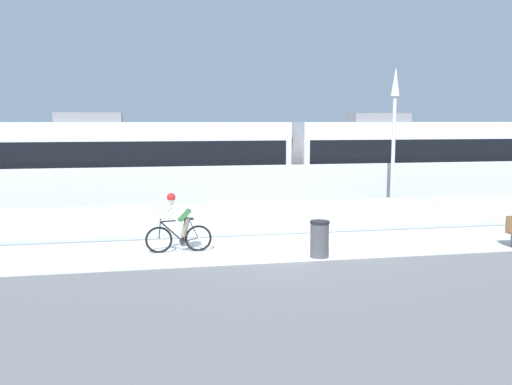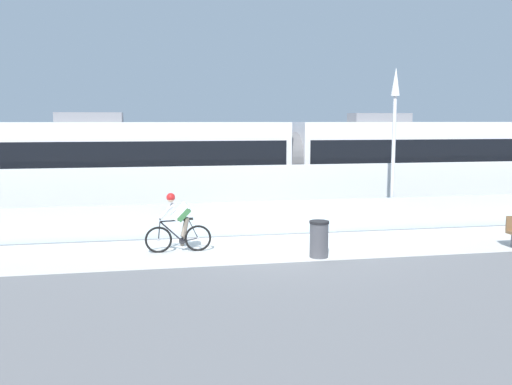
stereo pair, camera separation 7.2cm
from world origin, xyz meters
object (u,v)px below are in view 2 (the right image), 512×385
at_px(tram, 290,161).
at_px(trash_bin, 319,239).
at_px(lamp_post_antenna, 394,127).
at_px(cyclist_on_bike, 178,224).

distance_m(tram, trash_bin, 8.32).
bearing_deg(lamp_post_antenna, tram, 115.87).
bearing_deg(tram, lamp_post_antenna, -64.13).
distance_m(tram, lamp_post_antenna, 5.41).
xyz_separation_m(lamp_post_antenna, trash_bin, (-3.54, -3.40, -2.81)).
distance_m(cyclist_on_bike, trash_bin, 3.75).
height_order(tram, cyclist_on_bike, tram).
bearing_deg(cyclist_on_bike, tram, 55.04).
distance_m(tram, cyclist_on_bike, 8.43).
relative_size(cyclist_on_bike, trash_bin, 1.84).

